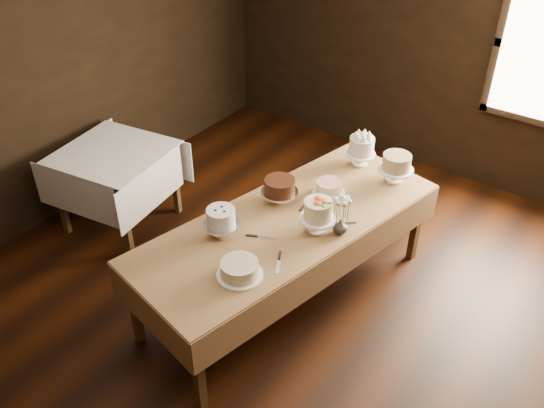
{
  "coord_description": "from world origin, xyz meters",
  "views": [
    {
      "loc": [
        2.16,
        -2.75,
        3.53
      ],
      "look_at": [
        0.0,
        0.2,
        0.95
      ],
      "focal_mm": 37.98,
      "sensor_mm": 36.0,
      "label": 1
    }
  ],
  "objects": [
    {
      "name": "floor",
      "position": [
        0.0,
        0.0,
        0.0
      ],
      "size": [
        5.0,
        6.0,
        0.01
      ],
      "primitive_type": "cube",
      "color": "black",
      "rests_on": "ground"
    },
    {
      "name": "wall_back",
      "position": [
        0.0,
        3.0,
        1.4
      ],
      "size": [
        5.0,
        0.02,
        2.8
      ],
      "primitive_type": "cube",
      "color": "black",
      "rests_on": "ground"
    },
    {
      "name": "wall_left",
      "position": [
        -2.5,
        0.0,
        1.4
      ],
      "size": [
        0.02,
        6.0,
        2.8
      ],
      "primitive_type": "cube",
      "color": "black",
      "rests_on": "ground"
    },
    {
      "name": "display_table",
      "position": [
        0.12,
        0.26,
        0.75
      ],
      "size": [
        1.53,
        2.76,
        0.81
      ],
      "rotation": [
        0.0,
        0.0,
        -0.21
      ],
      "color": "#3F2911",
      "rests_on": "ground"
    },
    {
      "name": "side_table",
      "position": [
        -1.83,
        0.15,
        0.72
      ],
      "size": [
        1.11,
        1.11,
        0.82
      ],
      "rotation": [
        0.0,
        0.0,
        0.16
      ],
      "color": "#3F2911",
      "rests_on": "ground"
    },
    {
      "name": "cake_meringue",
      "position": [
        0.16,
        1.34,
        0.94
      ],
      "size": [
        0.31,
        0.31,
        0.28
      ],
      "color": "white",
      "rests_on": "display_table"
    },
    {
      "name": "cake_speckled",
      "position": [
        0.53,
        1.27,
        0.93
      ],
      "size": [
        0.31,
        0.31,
        0.27
      ],
      "color": "white",
      "rests_on": "display_table"
    },
    {
      "name": "cake_lattice",
      "position": [
        0.18,
        0.77,
        0.86
      ],
      "size": [
        0.3,
        0.3,
        0.1
      ],
      "color": "white",
      "rests_on": "display_table"
    },
    {
      "name": "cake_chocolate",
      "position": [
        -0.09,
        0.43,
        0.91
      ],
      "size": [
        0.31,
        0.31,
        0.22
      ],
      "color": "silver",
      "rests_on": "display_table"
    },
    {
      "name": "cake_flowers",
      "position": [
        0.37,
        0.28,
        0.93
      ],
      "size": [
        0.28,
        0.28,
        0.29
      ],
      "color": "white",
      "rests_on": "display_table"
    },
    {
      "name": "cake_swirl",
      "position": [
        -0.18,
        -0.2,
        0.92
      ],
      "size": [
        0.3,
        0.3,
        0.25
      ],
      "color": "silver",
      "rests_on": "display_table"
    },
    {
      "name": "cake_cream",
      "position": [
        0.21,
        -0.47,
        0.86
      ],
      "size": [
        0.35,
        0.35,
        0.11
      ],
      "color": "white",
      "rests_on": "display_table"
    },
    {
      "name": "cake_server_a",
      "position": [
        0.12,
        -0.02,
        0.81
      ],
      "size": [
        0.23,
        0.12,
        0.01
      ],
      "primitive_type": "cube",
      "rotation": [
        0.0,
        0.0,
        0.43
      ],
      "color": "silver",
      "rests_on": "display_table"
    },
    {
      "name": "cake_server_b",
      "position": [
        0.37,
        -0.24,
        0.81
      ],
      "size": [
        0.14,
        0.22,
        0.01
      ],
      "primitive_type": "cube",
      "rotation": [
        0.0,
        0.0,
        -1.06
      ],
      "color": "silver",
      "rests_on": "display_table"
    },
    {
      "name": "cake_server_c",
      "position": [
        0.1,
        0.58,
        0.81
      ],
      "size": [
        0.06,
        0.24,
        0.01
      ],
      "primitive_type": "cube",
      "rotation": [
        0.0,
        0.0,
        1.71
      ],
      "color": "silver",
      "rests_on": "display_table"
    },
    {
      "name": "cake_server_d",
      "position": [
        0.51,
        0.49,
        0.81
      ],
      "size": [
        0.2,
        0.18,
        0.01
      ],
      "primitive_type": "cube",
      "rotation": [
        0.0,
        0.0,
        0.71
      ],
      "color": "silver",
      "rests_on": "display_table"
    },
    {
      "name": "cake_server_e",
      "position": [
        -0.24,
        0.01,
        0.81
      ],
      "size": [
        0.24,
        0.08,
        0.01
      ],
      "primitive_type": "cube",
      "rotation": [
        0.0,
        0.0,
        -0.26
      ],
      "color": "silver",
      "rests_on": "display_table"
    },
    {
      "name": "flower_vase",
      "position": [
        0.53,
        0.36,
        0.87
      ],
      "size": [
        0.16,
        0.16,
        0.12
      ],
      "primitive_type": "imported",
      "rotation": [
        0.0,
        0.0,
        0.74
      ],
      "color": "#2D2823",
      "rests_on": "display_table"
    },
    {
      "name": "flower_bouquet",
      "position": [
        0.53,
        0.36,
        1.05
      ],
      "size": [
        0.14,
        0.14,
        0.2
      ],
      "primitive_type": null,
      "color": "white",
      "rests_on": "flower_vase"
    }
  ]
}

